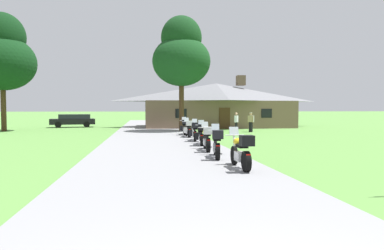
% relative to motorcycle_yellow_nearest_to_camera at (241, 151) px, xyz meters
% --- Properties ---
extents(ground_plane, '(500.00, 500.00, 0.00)m').
position_rel_motorcycle_yellow_nearest_to_camera_xyz_m(ground_plane, '(-2.20, 11.63, -0.62)').
color(ground_plane, '#56893D').
extents(asphalt_driveway, '(6.40, 80.00, 0.06)m').
position_rel_motorcycle_yellow_nearest_to_camera_xyz_m(asphalt_driveway, '(-2.20, 9.63, -0.59)').
color(asphalt_driveway, gray).
rests_on(asphalt_driveway, ground).
extents(motorcycle_yellow_nearest_to_camera, '(0.66, 2.08, 1.30)m').
position_rel_motorcycle_yellow_nearest_to_camera_xyz_m(motorcycle_yellow_nearest_to_camera, '(0.00, 0.00, 0.00)').
color(motorcycle_yellow_nearest_to_camera, black).
rests_on(motorcycle_yellow_nearest_to_camera, asphalt_driveway).
extents(motorcycle_blue_second_in_row, '(0.76, 2.08, 1.30)m').
position_rel_motorcycle_yellow_nearest_to_camera_xyz_m(motorcycle_blue_second_in_row, '(-0.25, 2.56, 0.00)').
color(motorcycle_blue_second_in_row, black).
rests_on(motorcycle_blue_second_in_row, asphalt_driveway).
extents(motorcycle_yellow_third_in_row, '(0.66, 2.08, 1.30)m').
position_rel_motorcycle_yellow_nearest_to_camera_xyz_m(motorcycle_yellow_third_in_row, '(-0.22, 4.92, 0.00)').
color(motorcycle_yellow_third_in_row, black).
rests_on(motorcycle_yellow_third_in_row, asphalt_driveway).
extents(motorcycle_black_fourth_in_row, '(0.91, 2.08, 1.30)m').
position_rel_motorcycle_yellow_nearest_to_camera_xyz_m(motorcycle_black_fourth_in_row, '(-0.04, 7.48, -0.01)').
color(motorcycle_black_fourth_in_row, black).
rests_on(motorcycle_black_fourth_in_row, asphalt_driveway).
extents(motorcycle_silver_fifth_in_row, '(0.88, 2.08, 1.30)m').
position_rel_motorcycle_yellow_nearest_to_camera_xyz_m(motorcycle_silver_fifth_in_row, '(-0.04, 9.90, -0.01)').
color(motorcycle_silver_fifth_in_row, black).
rests_on(motorcycle_silver_fifth_in_row, asphalt_driveway).
extents(motorcycle_black_sixth_in_row, '(0.72, 2.08, 1.30)m').
position_rel_motorcycle_yellow_nearest_to_camera_xyz_m(motorcycle_black_sixth_in_row, '(-0.06, 12.79, -0.01)').
color(motorcycle_black_sixth_in_row, black).
rests_on(motorcycle_black_sixth_in_row, asphalt_driveway).
extents(motorcycle_orange_farthest_in_row, '(0.80, 2.08, 1.30)m').
position_rel_motorcycle_yellow_nearest_to_camera_xyz_m(motorcycle_orange_farthest_in_row, '(-0.06, 15.06, -0.01)').
color(motorcycle_orange_farthest_in_row, black).
rests_on(motorcycle_orange_farthest_in_row, asphalt_driveway).
extents(stone_lodge, '(16.37, 8.54, 5.68)m').
position_rel_motorcycle_yellow_nearest_to_camera_xyz_m(stone_lodge, '(4.84, 26.94, 1.84)').
color(stone_lodge, brown).
rests_on(stone_lodge, ground).
extents(bystander_white_shirt_near_lodge, '(0.53, 0.32, 1.69)m').
position_rel_motorcycle_yellow_nearest_to_camera_xyz_m(bystander_white_shirt_near_lodge, '(6.13, 18.45, 0.33)').
color(bystander_white_shirt_near_lodge, black).
rests_on(bystander_white_shirt_near_lodge, ground).
extents(bystander_white_shirt_beside_signpost, '(0.40, 0.44, 1.67)m').
position_rel_motorcycle_yellow_nearest_to_camera_xyz_m(bystander_white_shirt_beside_signpost, '(4.68, 17.91, 0.31)').
color(bystander_white_shirt_beside_signpost, black).
rests_on(bystander_white_shirt_beside_signpost, ground).
extents(bystander_tan_shirt_by_tree, '(0.40, 0.44, 1.69)m').
position_rel_motorcycle_yellow_nearest_to_camera_xyz_m(bystander_tan_shirt_by_tree, '(5.93, 17.90, 0.33)').
color(bystander_tan_shirt_by_tree, black).
rests_on(bystander_tan_shirt_by_tree, ground).
extents(tree_by_lodge_front, '(5.06, 5.06, 10.04)m').
position_rel_motorcycle_yellow_nearest_to_camera_xyz_m(tree_by_lodge_front, '(0.20, 19.61, 6.08)').
color(tree_by_lodge_front, '#422D19').
rests_on(tree_by_lodge_front, ground).
extents(tree_left_far, '(5.68, 5.68, 10.43)m').
position_rel_motorcycle_yellow_nearest_to_camera_xyz_m(tree_left_far, '(-15.38, 22.09, 6.08)').
color(tree_left_far, '#422D19').
rests_on(tree_left_far, ground).
extents(parked_black_suv_far_left, '(4.87, 2.71, 1.40)m').
position_rel_motorcycle_yellow_nearest_to_camera_xyz_m(parked_black_suv_far_left, '(-10.64, 28.17, 0.16)').
color(parked_black_suv_far_left, black).
rests_on(parked_black_suv_far_left, ground).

